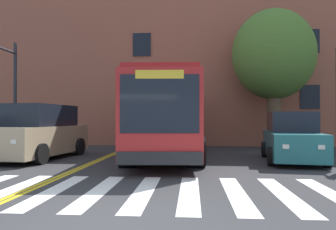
# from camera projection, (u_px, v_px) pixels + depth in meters

# --- Properties ---
(ground_plane) EXTENTS (120.00, 120.00, 0.00)m
(ground_plane) POSITION_uv_depth(u_px,v_px,m) (101.00, 223.00, 5.17)
(ground_plane) COLOR #303033
(crosswalk) EXTENTS (13.87, 3.88, 0.01)m
(crosswalk) POSITION_uv_depth(u_px,v_px,m) (166.00, 192.00, 7.31)
(crosswalk) COLOR white
(crosswalk) RESTS_ON ground
(lane_line_yellow_inner) EXTENTS (0.12, 36.00, 0.01)m
(lane_line_yellow_inner) POSITION_uv_depth(u_px,v_px,m) (137.00, 143.00, 21.55)
(lane_line_yellow_inner) COLOR gold
(lane_line_yellow_inner) RESTS_ON ground
(lane_line_yellow_outer) EXTENTS (0.12, 36.00, 0.01)m
(lane_line_yellow_outer) POSITION_uv_depth(u_px,v_px,m) (139.00, 144.00, 21.53)
(lane_line_yellow_outer) COLOR gold
(lane_line_yellow_outer) RESTS_ON ground
(city_bus) EXTENTS (3.45, 10.73, 3.25)m
(city_bus) POSITION_uv_depth(u_px,v_px,m) (165.00, 116.00, 14.32)
(city_bus) COLOR #B22323
(city_bus) RESTS_ON ground
(car_tan_near_lane) EXTENTS (2.47, 5.26, 2.22)m
(car_tan_near_lane) POSITION_uv_depth(u_px,v_px,m) (41.00, 133.00, 13.45)
(car_tan_near_lane) COLOR tan
(car_tan_near_lane) RESTS_ON ground
(car_teal_far_lane) EXTENTS (2.42, 4.50, 1.91)m
(car_teal_far_lane) POSITION_uv_depth(u_px,v_px,m) (292.00, 139.00, 12.53)
(car_teal_far_lane) COLOR #236B70
(car_teal_far_lane) RESTS_ON ground
(car_black_behind_bus) EXTENTS (2.37, 4.93, 1.86)m
(car_black_behind_bus) POSITION_uv_depth(u_px,v_px,m) (167.00, 130.00, 22.39)
(car_black_behind_bus) COLOR black
(car_black_behind_bus) RESTS_ON ground
(street_tree_curbside_large) EXTENTS (5.31, 4.93, 7.51)m
(street_tree_curbside_large) POSITION_uv_depth(u_px,v_px,m) (274.00, 55.00, 17.52)
(street_tree_curbside_large) COLOR brown
(street_tree_curbside_large) RESTS_ON ground
(building_facade) EXTENTS (37.17, 8.33, 11.64)m
(building_facade) POSITION_uv_depth(u_px,v_px,m) (219.00, 61.00, 23.60)
(building_facade) COLOR #9E5642
(building_facade) RESTS_ON ground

